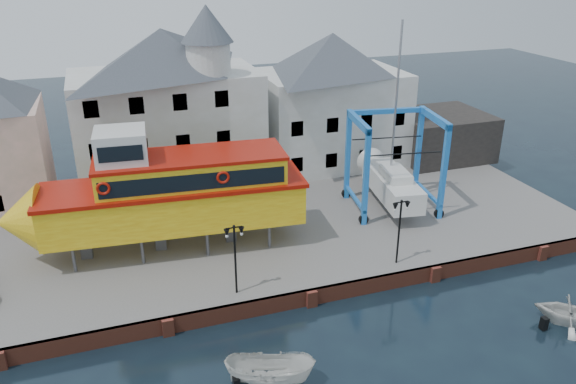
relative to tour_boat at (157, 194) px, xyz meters
name	(u,v)px	position (x,y,z in m)	size (l,w,h in m)	color
ground	(311,306)	(7.30, -7.62, -4.77)	(140.00, 140.00, 0.00)	black
hardstanding	(258,217)	(7.30, 3.38, -4.27)	(44.00, 22.00, 1.00)	#5E5C5A
quay_wall	(311,297)	(7.30, -7.51, -4.27)	(44.00, 0.47, 1.00)	brown
building_white_main	(169,107)	(2.43, 10.77, 2.58)	(14.00, 8.30, 14.00)	beige
building_white_right	(331,100)	(16.30, 11.38, 1.83)	(12.00, 8.00, 11.20)	beige
shed_dark	(440,135)	(26.30, 9.38, -1.77)	(8.00, 7.00, 4.00)	black
lamp_post_left	(235,242)	(3.30, -6.42, -0.59)	(1.12, 0.32, 4.20)	black
lamp_post_right	(400,216)	(13.30, -6.42, -0.59)	(1.12, 0.32, 4.20)	black
tour_boat	(157,194)	(0.00, 0.00, 0.00)	(18.62, 5.82, 7.98)	#59595E
travel_lift	(389,175)	(16.89, 1.56, -1.54)	(6.89, 9.06, 13.33)	#1E47A6
motorboat_a	(270,383)	(3.28, -12.74, -4.77)	(1.59, 4.23, 1.63)	silver
motorboat_c	(567,324)	(19.77, -13.62, -4.77)	(3.00, 3.48, 1.83)	silver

